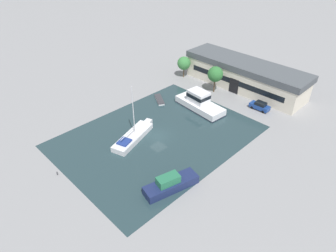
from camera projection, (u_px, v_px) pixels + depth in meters
The scene contains 11 objects.
ground_plane at pixel (158, 136), 54.74m from camera, with size 440.00×440.00×0.00m, color gray.
water_canal at pixel (158, 136), 54.73m from camera, with size 25.89×34.61×0.01m, color #23383D.
warehouse_building at pixel (245, 75), 69.40m from camera, with size 29.32×8.50×6.26m.
quay_tree_near_building at pixel (215, 74), 66.74m from camera, with size 3.48×3.48×6.14m.
quay_tree_by_water at pixel (184, 63), 73.79m from camera, with size 3.28×3.28×5.33m.
parked_car at pixel (260, 106), 62.12m from camera, with size 4.18×1.91×1.74m.
sailboat_moored at pixel (133, 136), 53.67m from camera, with size 5.57×10.89×10.32m.
motor_cruiser at pixel (199, 103), 62.19m from camera, with size 11.42×5.08×3.87m.
small_dinghy at pixel (159, 100), 65.54m from camera, with size 4.71×3.57×0.52m.
cabin_boat at pixel (171, 184), 43.38m from camera, with size 4.36×8.65×2.54m.
mooring_bollard at pixel (57, 173), 46.10m from camera, with size 0.23×0.23×0.64m.
Camera 1 is at (32.78, -29.83, 32.22)m, focal length 32.00 mm.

